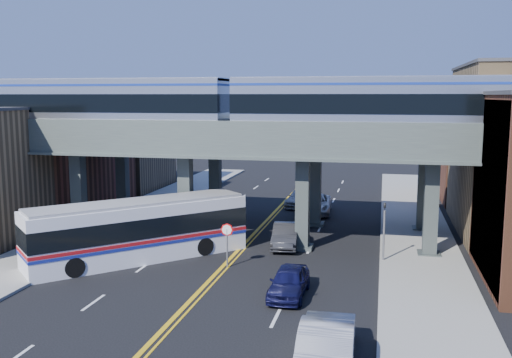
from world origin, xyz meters
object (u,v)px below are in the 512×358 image
at_px(transit_train, 366,104).
at_px(car_lane_c, 315,204).
at_px(transit_bus, 139,231).
at_px(car_lane_d, 301,198).
at_px(car_parked_curb, 327,341).
at_px(traffic_signal, 384,225).
at_px(car_lane_a, 289,282).
at_px(car_lane_b, 286,235).
at_px(stop_sign, 227,238).

height_order(transit_train, car_lane_c, transit_train).
relative_size(transit_bus, car_lane_d, 2.27).
distance_m(transit_train, car_parked_curb, 18.14).
distance_m(traffic_signal, car_parked_curb, 14.21).
relative_size(car_lane_a, car_lane_c, 0.75).
height_order(traffic_signal, car_lane_b, traffic_signal).
xyz_separation_m(traffic_signal, car_lane_a, (-4.59, -6.99, -1.56)).
bearing_deg(car_parked_curb, transit_bus, -43.96).
relative_size(traffic_signal, car_parked_curb, 0.73).
bearing_deg(car_lane_c, stop_sign, -104.64).
height_order(car_lane_a, car_lane_c, car_lane_c).
bearing_deg(car_lane_c, car_lane_b, -96.92).
relative_size(car_lane_a, car_parked_curb, 0.77).
xyz_separation_m(stop_sign, transit_bus, (-5.70, 0.40, 0.04)).
relative_size(transit_bus, car_lane_c, 2.04).
relative_size(transit_train, stop_sign, 19.59).
bearing_deg(car_parked_curb, car_lane_a, -71.49).
bearing_deg(transit_train, transit_bus, -160.91).
relative_size(transit_bus, car_lane_a, 2.72).
relative_size(transit_train, car_parked_curb, 9.15).
distance_m(car_lane_a, car_lane_c, 20.66).
bearing_deg(car_lane_b, car_lane_c, 81.18).
relative_size(transit_bus, car_lane_b, 2.53).
relative_size(car_lane_b, car_lane_d, 0.90).
relative_size(car_lane_a, car_lane_d, 0.83).
bearing_deg(car_lane_a, traffic_signal, 57.07).
bearing_deg(car_lane_c, car_lane_d, 115.39).
xyz_separation_m(car_lane_c, car_parked_curb, (3.77, -27.63, 0.13)).
relative_size(transit_train, car_lane_a, 11.89).
relative_size(transit_train, transit_bus, 4.37).
bearing_deg(transit_bus, car_lane_c, 15.70).
xyz_separation_m(traffic_signal, car_parked_curb, (-1.99, -14.00, -1.37)).
height_order(traffic_signal, car_parked_curb, traffic_signal).
relative_size(transit_bus, car_parked_curb, 2.09).
bearing_deg(car_lane_d, car_parked_curb, -75.60).
relative_size(stop_sign, car_lane_b, 0.56).
relative_size(car_lane_b, car_parked_curb, 0.83).
height_order(stop_sign, car_parked_curb, stop_sign).
xyz_separation_m(transit_bus, car_parked_curb, (12.60, -11.40, -0.87)).
height_order(transit_bus, car_parked_curb, transit_bus).
bearing_deg(transit_bus, transit_train, -26.65).
xyz_separation_m(stop_sign, car_lane_c, (3.14, 16.63, -0.96)).
relative_size(stop_sign, car_lane_a, 0.61).
bearing_deg(car_parked_curb, transit_train, -94.32).
distance_m(car_lane_c, car_lane_d, 3.35).
bearing_deg(car_lane_a, car_lane_d, 97.17).
relative_size(traffic_signal, car_lane_d, 0.79).
bearing_deg(traffic_signal, transit_train, 123.04).
relative_size(traffic_signal, car_lane_b, 0.88).
height_order(car_lane_b, car_lane_c, car_lane_c).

